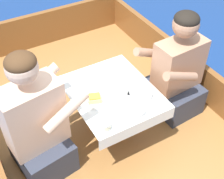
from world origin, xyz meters
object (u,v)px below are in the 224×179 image
at_px(coffee_cup_starboard, 123,91).
at_px(person_starboard, 177,74).
at_px(person_port, 37,127).
at_px(coffee_cup_port, 147,96).
at_px(sandwich, 94,98).
at_px(tin_can, 106,126).

bearing_deg(coffee_cup_starboard, person_starboard, 4.14).
relative_size(person_port, coffee_cup_port, 10.36).
distance_m(person_starboard, sandwich, 0.78).
relative_size(person_port, coffee_cup_starboard, 9.57).
relative_size(sandwich, tin_can, 1.77).
bearing_deg(person_starboard, coffee_cup_port, 18.64).
height_order(sandwich, coffee_cup_port, sandwich).
xyz_separation_m(sandwich, coffee_cup_port, (0.35, -0.16, -0.01)).
xyz_separation_m(person_starboard, sandwich, (-0.77, -0.01, 0.09)).
height_order(person_starboard, coffee_cup_port, person_starboard).
xyz_separation_m(person_port, person_starboard, (1.22, 0.00, -0.03)).
bearing_deg(coffee_cup_port, person_port, 168.21).
bearing_deg(person_port, tin_can, -43.44).
xyz_separation_m(sandwich, coffee_cup_starboard, (0.22, -0.03, 0.00)).
distance_m(person_starboard, coffee_cup_starboard, 0.56).
xyz_separation_m(person_starboard, coffee_cup_starboard, (-0.55, -0.04, 0.09)).
relative_size(sandwich, coffee_cup_starboard, 1.12).
distance_m(sandwich, tin_can, 0.28).
distance_m(person_port, tin_can, 0.48).
xyz_separation_m(person_port, sandwich, (0.45, -0.00, 0.06)).
distance_m(coffee_cup_port, coffee_cup_starboard, 0.19).
height_order(sandwich, coffee_cup_starboard, coffee_cup_starboard).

